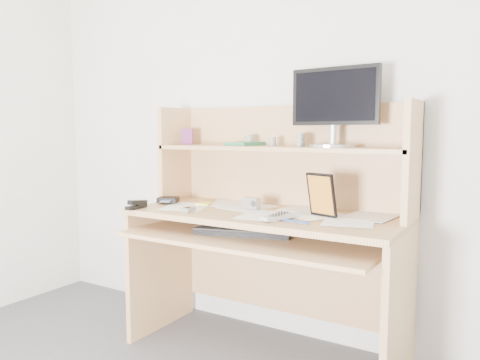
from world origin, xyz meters
The scene contains 19 objects.
back_wall centered at (0.00, 1.80, 1.25)m, with size 3.60×0.04×2.50m, color beige.
desk centered at (0.00, 1.56, 0.69)m, with size 1.40×0.70×1.30m.
paper_clutter centered at (0.00, 1.48, 0.75)m, with size 1.32×0.54×0.01m, color white.
keyboard centered at (-0.06, 1.38, 0.67)m, with size 0.51×0.30×0.03m.
tv_remote centered at (0.16, 1.33, 0.77)m, with size 0.05×0.19×0.02m, color #A3A39E.
flip_phone centered at (-0.34, 1.30, 0.77)m, with size 0.04×0.08×0.02m, color #A2A2A4.
stapler centered at (-0.63, 1.22, 0.78)m, with size 0.04×0.14×0.04m, color black.
wallet centered at (-0.62, 1.47, 0.77)m, with size 0.11×0.09×0.03m, color black.
sticky_note_pad centered at (-0.41, 1.53, 0.76)m, with size 0.08×0.08×0.01m, color gold.
digital_camera centered at (-0.10, 1.52, 0.79)m, with size 0.10×0.04×0.06m, color #ACACAE.
game_case centered at (0.31, 1.49, 0.86)m, with size 0.15×0.02×0.21m, color black.
blue_pen centered at (0.26, 1.29, 0.76)m, with size 0.01×0.01×0.15m, color #1741B3.
card_box centered at (-0.61, 1.64, 1.13)m, with size 0.07×0.02×0.10m, color maroon.
shelf_book centered at (-0.22, 1.68, 1.09)m, with size 0.14×0.20×0.02m, color #2D7244.
chip_stack_a centered at (-0.20, 1.67, 1.11)m, with size 0.04×0.04×0.06m, color black.
chip_stack_b centered at (0.11, 1.67, 1.12)m, with size 0.04×0.04×0.07m, color white.
chip_stack_c centered at (-0.04, 1.65, 1.11)m, with size 0.04×0.04×0.05m, color black.
chip_stack_d centered at (0.13, 1.62, 1.11)m, with size 0.04×0.04×0.06m, color silver.
monitor centered at (0.30, 1.66, 1.29)m, with size 0.46×0.23×0.39m.
Camera 1 is at (1.12, -0.58, 1.15)m, focal length 35.00 mm.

